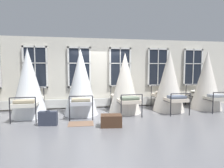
% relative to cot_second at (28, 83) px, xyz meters
% --- Properties ---
extents(ground, '(27.57, 27.57, 0.00)m').
position_rel_cot_second_xyz_m(ground, '(2.75, -0.07, -1.22)').
color(ground, slate).
extents(back_wall_with_windows, '(14.79, 0.10, 3.08)m').
position_rel_cot_second_xyz_m(back_wall_with_windows, '(2.75, 1.14, 0.32)').
color(back_wall_with_windows, beige).
rests_on(back_wall_with_windows, ground).
extents(window_bank, '(10.05, 0.10, 2.62)m').
position_rel_cot_second_xyz_m(window_bank, '(2.75, 1.02, -0.19)').
color(window_bank, black).
rests_on(window_bank, ground).
extents(cot_second, '(1.29, 1.86, 2.50)m').
position_rel_cot_second_xyz_m(cot_second, '(0.00, 0.00, 0.00)').
color(cot_second, black).
rests_on(cot_second, ground).
extents(cot_third, '(1.29, 1.86, 2.51)m').
position_rel_cot_second_xyz_m(cot_third, '(1.89, -0.02, 0.00)').
color(cot_third, black).
rests_on(cot_third, ground).
extents(cot_fourth, '(1.29, 1.86, 2.38)m').
position_rel_cot_second_xyz_m(cot_fourth, '(3.62, -0.01, -0.06)').
color(cot_fourth, black).
rests_on(cot_fourth, ground).
extents(cot_fifth, '(1.29, 1.85, 2.53)m').
position_rel_cot_second_xyz_m(cot_fifth, '(5.49, -0.05, 0.01)').
color(cot_fifth, black).
rests_on(cot_fifth, ground).
extents(cot_sixth, '(1.29, 1.85, 2.51)m').
position_rel_cot_second_xyz_m(cot_sixth, '(7.27, -0.01, 0.00)').
color(cot_sixth, black).
rests_on(cot_sixth, ground).
extents(rug_third, '(0.82, 0.60, 0.01)m').
position_rel_cot_second_xyz_m(rug_third, '(1.85, -1.30, -1.21)').
color(rug_third, brown).
rests_on(rug_third, ground).
extents(suitcase_dark, '(0.58, 0.29, 0.47)m').
position_rel_cot_second_xyz_m(suitcase_dark, '(0.84, -1.27, -0.99)').
color(suitcase_dark, '#2D3342').
rests_on(suitcase_dark, ground).
extents(travel_trunk, '(0.69, 0.48, 0.36)m').
position_rel_cot_second_xyz_m(travel_trunk, '(2.75, -1.73, -1.04)').
color(travel_trunk, '#472D1E').
rests_on(travel_trunk, ground).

